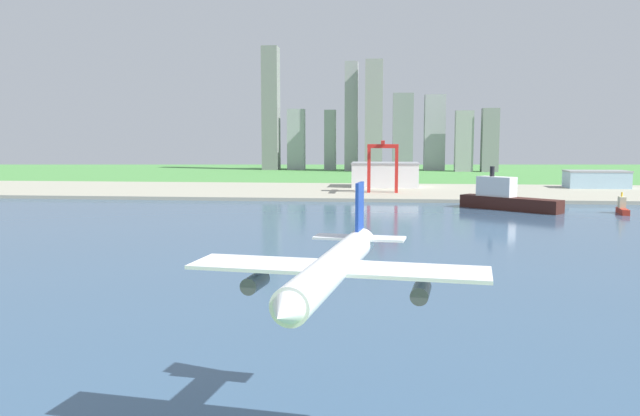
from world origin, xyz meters
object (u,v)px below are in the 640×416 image
at_px(warehouse_main, 385,175).
at_px(tugboat_small, 622,208).
at_px(port_crane_red, 383,156).
at_px(warehouse_annex, 596,179).
at_px(airplane_landing, 334,268).
at_px(cargo_ship, 505,198).

bearing_deg(warehouse_main, tugboat_small, -49.14).
bearing_deg(port_crane_red, warehouse_annex, 19.49).
relative_size(airplane_landing, warehouse_annex, 0.98).
relative_size(port_crane_red, warehouse_annex, 0.79).
bearing_deg(tugboat_small, airplane_landing, -115.75).
xyz_separation_m(tugboat_small, warehouse_annex, (35.74, 157.82, 5.95)).
height_order(airplane_landing, warehouse_annex, airplane_landing).
height_order(port_crane_red, warehouse_annex, port_crane_red).
height_order(airplane_landing, tugboat_small, airplane_landing).
xyz_separation_m(port_crane_red, warehouse_annex, (169.37, 59.96, -19.80)).
bearing_deg(warehouse_main, cargo_ship, -62.96).
height_order(cargo_ship, warehouse_annex, cargo_ship).
bearing_deg(port_crane_red, cargo_ship, -49.15).
distance_m(airplane_landing, tugboat_small, 320.71).
bearing_deg(cargo_ship, port_crane_red, 130.85).
bearing_deg(tugboat_small, warehouse_annex, 77.24).
xyz_separation_m(cargo_ship, warehouse_main, (-70.55, 138.24, 5.32)).
height_order(tugboat_small, warehouse_annex, warehouse_annex).
bearing_deg(airplane_landing, warehouse_main, 89.07).
height_order(airplane_landing, cargo_ship, airplane_landing).
bearing_deg(warehouse_main, port_crane_red, -91.90).
bearing_deg(cargo_ship, airplane_landing, -104.41).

